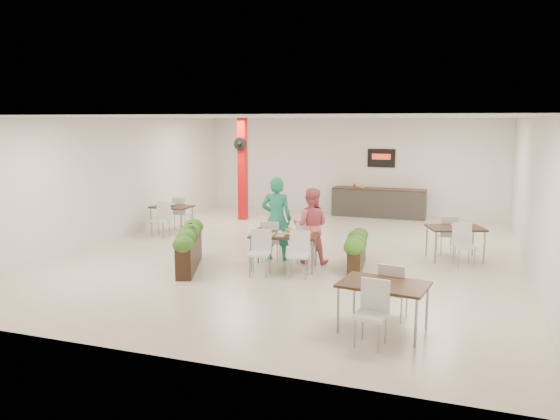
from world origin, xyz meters
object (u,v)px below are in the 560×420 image
object	(u,v)px
diner_man	(277,219)
side_table_a	(172,210)
service_counter	(379,202)
diner_woman	(311,226)
red_column	(243,168)
side_table_b	(455,232)
side_table_c	(383,291)
main_table	(284,239)
planter_right	(357,247)
planter_left	(189,245)

from	to	relation	value
diner_man	side_table_a	distance (m)	4.29
service_counter	diner_woman	bearing A→B (deg)	-94.36
red_column	diner_woman	distance (m)	5.72
side_table_b	side_table_c	world-z (taller)	same
side_table_c	diner_man	bearing A→B (deg)	137.54
side_table_c	main_table	bearing A→B (deg)	139.38
diner_man	diner_woman	bearing A→B (deg)	171.23
red_column	main_table	distance (m)	6.05
planter_right	side_table_b	xyz separation A→B (m)	(1.93, 1.53, 0.15)
diner_woman	planter_right	bearing A→B (deg)	162.47
side_table_c	service_counter	bearing A→B (deg)	107.05
service_counter	red_column	bearing A→B (deg)	-155.00
red_column	planter_left	bearing A→B (deg)	-78.06
diner_man	planter_right	bearing A→B (deg)	166.18
side_table_b	side_table_c	distance (m)	4.92
main_table	side_table_a	world-z (taller)	same
service_counter	main_table	bearing A→B (deg)	-97.29
planter_left	main_table	bearing A→B (deg)	19.23
planter_right	diner_woman	bearing A→B (deg)	171.24
main_table	planter_left	world-z (taller)	planter_left
main_table	planter_right	world-z (taller)	main_table
diner_woman	planter_left	world-z (taller)	diner_woman
main_table	side_table_b	world-z (taller)	same
planter_right	side_table_c	xyz separation A→B (m)	(1.05, -3.32, 0.15)
red_column	diner_man	distance (m)	5.25
service_counter	diner_woman	size ratio (longest dim) A/B	1.79
diner_man	service_counter	bearing A→B (deg)	-110.26
service_counter	planter_right	world-z (taller)	service_counter
main_table	side_table_b	bearing A→B (deg)	30.58
diner_man	diner_woman	size ratio (longest dim) A/B	1.13
red_column	service_counter	world-z (taller)	red_column
side_table_b	diner_man	bearing A→B (deg)	179.34
service_counter	planter_left	size ratio (longest dim) A/B	1.59
planter_right	planter_left	bearing A→B (deg)	-161.16
main_table	diner_woman	distance (m)	0.80
main_table	diner_woman	bearing A→B (deg)	58.07
diner_woman	planter_right	distance (m)	1.14
service_counter	side_table_a	xyz separation A→B (m)	(-5.10, -4.37, 0.13)
diner_man	planter_left	world-z (taller)	diner_man
red_column	diner_man	world-z (taller)	red_column
diner_woman	planter_left	bearing A→B (deg)	21.00
side_table_b	side_table_c	bearing A→B (deg)	-120.61
service_counter	diner_woman	xyz separation A→B (m)	(-0.48, -6.30, 0.34)
red_column	service_counter	distance (m)	4.56
red_column	side_table_b	bearing A→B (deg)	-25.28
planter_left	planter_right	distance (m)	3.56
main_table	side_table_b	distance (m)	3.96
side_table_c	red_column	bearing A→B (deg)	132.97
red_column	side_table_c	world-z (taller)	red_column
planter_right	side_table_a	size ratio (longest dim) A/B	1.04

